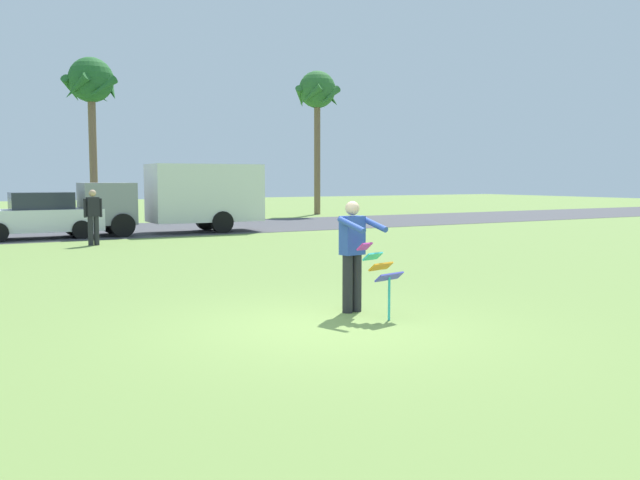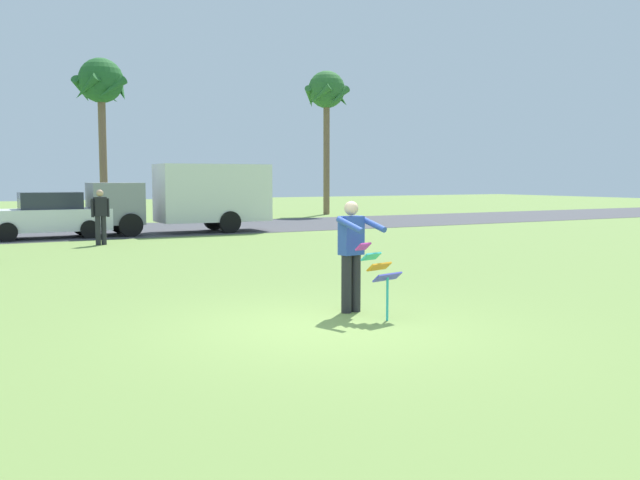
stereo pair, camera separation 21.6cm
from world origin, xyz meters
name	(u,v)px [view 2 (the right image)]	position (x,y,z in m)	size (l,w,h in m)	color
ground_plane	(326,327)	(0.00, 0.00, 0.00)	(120.00, 120.00, 0.00)	olive
road_strip	(81,232)	(0.00, 19.49, 0.01)	(120.00, 8.00, 0.01)	#424247
person_kite_flyer	(352,252)	(0.86, 0.72, 0.95)	(0.60, 0.70, 1.73)	#26262B
kite_held	(379,269)	(0.95, 0.10, 0.75)	(0.53, 0.70, 1.12)	#D83399
parked_car_white	(47,216)	(-1.51, 17.09, 0.77)	(4.22, 1.87, 1.60)	white
parked_truck_grey_van	(192,196)	(3.70, 17.10, 1.41)	(6.75, 2.25, 2.62)	gray
palm_tree_right_near	(101,87)	(2.12, 25.58, 6.39)	(2.58, 2.71, 7.75)	brown
palm_tree_centre_far	(327,96)	(14.78, 26.26, 6.79)	(2.58, 2.71, 8.19)	brown
person_walker_far	(100,215)	(-0.37, 13.73, 0.93)	(0.57, 0.25, 1.73)	#26262B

